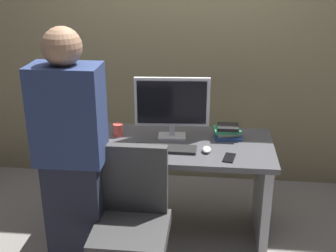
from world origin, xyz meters
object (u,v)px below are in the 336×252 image
(mouse, at_px, (207,149))
(cup_by_monitor, at_px, (118,130))
(book_stack, at_px, (227,132))
(cup_near_keyboard, at_px, (100,138))
(office_chair, at_px, (133,232))
(desk, at_px, (169,170))
(cell_phone, at_px, (229,158))
(monitor, at_px, (172,105))
(person_at_desk, at_px, (72,162))
(keyboard, at_px, (165,149))

(mouse, distance_m, cup_by_monitor, 0.70)
(book_stack, bearing_deg, cup_by_monitor, -177.40)
(cup_near_keyboard, bearing_deg, book_stack, 12.43)
(office_chair, relative_size, cup_near_keyboard, 10.96)
(desk, height_order, cell_phone, cell_phone)
(monitor, xyz_separation_m, cup_by_monitor, (-0.40, -0.01, -0.21))
(person_at_desk, xyz_separation_m, keyboard, (0.50, 0.49, -0.11))
(mouse, distance_m, cell_phone, 0.18)
(cell_phone, bearing_deg, person_at_desk, -145.78)
(desk, height_order, cup_by_monitor, cup_by_monitor)
(office_chair, xyz_separation_m, monitor, (0.16, 0.79, 0.55))
(book_stack, bearing_deg, mouse, -119.44)
(book_stack, bearing_deg, keyboard, -149.26)
(person_at_desk, bearing_deg, cell_phone, 23.11)
(desk, height_order, person_at_desk, person_at_desk)
(office_chair, distance_m, monitor, 0.98)
(desk, bearing_deg, office_chair, -102.27)
(monitor, relative_size, cell_phone, 3.76)
(monitor, xyz_separation_m, cell_phone, (0.41, -0.32, -0.25))
(cup_near_keyboard, xyz_separation_m, cup_by_monitor, (0.10, 0.16, 0.00))
(monitor, distance_m, cup_by_monitor, 0.45)
(person_at_desk, height_order, monitor, person_at_desk)
(person_at_desk, relative_size, cup_near_keyboard, 19.12)
(mouse, relative_size, cup_near_keyboard, 1.17)
(office_chair, bearing_deg, cell_phone, 39.37)
(cup_by_monitor, bearing_deg, monitor, 1.06)
(desk, bearing_deg, keyboard, -95.42)
(office_chair, bearing_deg, book_stack, 55.20)
(cell_phone, bearing_deg, book_stack, 102.40)
(person_at_desk, relative_size, keyboard, 3.81)
(cup_by_monitor, distance_m, book_stack, 0.81)
(book_stack, bearing_deg, cell_phone, -88.72)
(cup_by_monitor, relative_size, book_stack, 0.42)
(monitor, bearing_deg, person_at_desk, -126.34)
(desk, xyz_separation_m, cup_near_keyboard, (-0.49, -0.07, 0.26))
(monitor, height_order, cup_near_keyboard, monitor)
(office_chair, xyz_separation_m, person_at_desk, (-0.37, 0.07, 0.41))
(cup_near_keyboard, bearing_deg, cup_by_monitor, 58.71)
(cell_phone, bearing_deg, cup_near_keyboard, -177.91)
(desk, relative_size, cell_phone, 10.38)
(monitor, xyz_separation_m, book_stack, (0.41, 0.03, -0.20))
(keyboard, bearing_deg, monitor, 84.95)
(keyboard, xyz_separation_m, mouse, (0.29, -0.00, 0.01))
(office_chair, relative_size, cup_by_monitor, 10.10)
(person_at_desk, distance_m, cell_phone, 1.03)
(book_stack, bearing_deg, person_at_desk, -141.35)
(cup_by_monitor, xyz_separation_m, cell_phone, (0.81, -0.31, -0.04))
(office_chair, xyz_separation_m, cup_by_monitor, (-0.24, 0.78, 0.34))
(mouse, bearing_deg, cell_phone, -30.02)
(person_at_desk, bearing_deg, monitor, 53.66)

